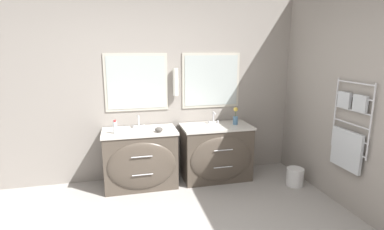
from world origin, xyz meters
The scene contains 10 objects.
wall_back centered at (0.01, 2.15, 1.30)m, with size 5.95×0.16×2.60m.
wall_right centered at (2.20, 0.95, 1.29)m, with size 0.13×4.17×2.60m.
vanity_left centered at (-0.13, 1.79, 0.40)m, with size 0.98×0.60×0.78m.
vanity_right centered at (0.94, 1.79, 0.40)m, with size 0.98×0.60×0.78m.
faucet_left centered at (-0.13, 1.96, 0.86)m, with size 0.17×0.11×0.17m.
faucet_right centered at (0.94, 1.96, 0.86)m, with size 0.17×0.11×0.17m.
toiletry_bottle centered at (-0.44, 1.74, 0.87)m, with size 0.05×0.05×0.18m.
amenity_bowl centered at (0.11, 1.69, 0.82)m, with size 0.11×0.11×0.06m.
flower_vase centered at (1.22, 1.82, 0.89)m, with size 0.07×0.07×0.25m.
waste_bin centered at (1.93, 1.33, 0.13)m, with size 0.23×0.23×0.24m.
Camera 1 is at (-0.34, -2.07, 1.85)m, focal length 28.00 mm.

